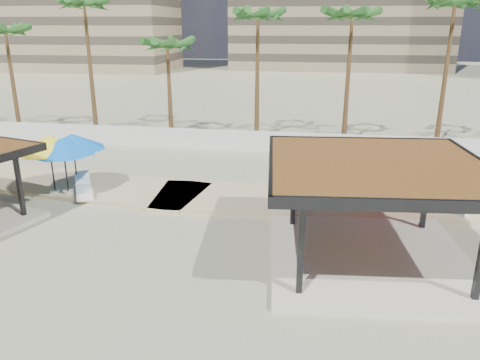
% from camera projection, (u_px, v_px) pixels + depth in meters
% --- Properties ---
extents(ground, '(200.00, 200.00, 0.00)m').
position_uv_depth(ground, '(270.00, 277.00, 14.93)').
color(ground, tan).
rests_on(ground, ground).
extents(promenade, '(44.45, 7.97, 0.24)m').
position_uv_depth(promenade, '(330.00, 197.00, 21.77)').
color(promenade, '#C6B284').
rests_on(promenade, ground).
extents(boundary_wall, '(56.00, 0.30, 1.20)m').
position_uv_depth(boundary_wall, '(297.00, 142.00, 29.72)').
color(boundary_wall, silver).
rests_on(boundary_wall, ground).
extents(pavilion_central, '(7.61, 7.61, 3.52)m').
position_uv_depth(pavilion_central, '(374.00, 203.00, 15.36)').
color(pavilion_central, beige).
rests_on(pavilion_central, ground).
extents(umbrella_a, '(3.46, 3.46, 2.68)m').
position_uv_depth(umbrella_a, '(73.00, 142.00, 21.85)').
color(umbrella_a, beige).
rests_on(umbrella_a, promenade).
extents(umbrella_b, '(3.35, 3.35, 2.74)m').
position_uv_depth(umbrella_b, '(49.00, 144.00, 21.28)').
color(umbrella_b, beige).
rests_on(umbrella_b, promenade).
extents(umbrella_c, '(3.57, 3.57, 2.67)m').
position_uv_depth(umbrella_c, '(405.00, 157.00, 19.33)').
color(umbrella_c, beige).
rests_on(umbrella_c, promenade).
extents(umbrella_f, '(3.01, 3.01, 2.64)m').
position_uv_depth(umbrella_f, '(63.00, 146.00, 21.20)').
color(umbrella_f, beige).
rests_on(umbrella_f, promenade).
extents(lounger_a, '(1.67, 2.21, 0.82)m').
position_uv_depth(lounger_a, '(84.00, 190.00, 21.77)').
color(lounger_a, white).
rests_on(lounger_a, promenade).
extents(lounger_b, '(1.73, 2.13, 0.80)m').
position_uv_depth(lounger_b, '(465.00, 204.00, 20.00)').
color(lounger_b, white).
rests_on(lounger_b, promenade).
extents(lounger_c, '(0.78, 1.90, 0.70)m').
position_uv_depth(lounger_c, '(412.00, 191.00, 21.65)').
color(lounger_c, white).
rests_on(lounger_c, promenade).
extents(palm_a, '(3.00, 3.00, 8.16)m').
position_uv_depth(palm_a, '(6.00, 34.00, 33.18)').
color(palm_a, brown).
rests_on(palm_a, ground).
extents(palm_b, '(3.00, 3.00, 9.93)m').
position_uv_depth(palm_b, '(85.00, 9.00, 32.08)').
color(palm_b, brown).
rests_on(palm_b, ground).
extents(palm_c, '(3.00, 3.00, 7.29)m').
position_uv_depth(palm_c, '(167.00, 48.00, 31.34)').
color(palm_c, brown).
rests_on(palm_c, ground).
extents(palm_d, '(3.00, 3.00, 9.15)m').
position_uv_depth(palm_d, '(258.00, 20.00, 30.59)').
color(palm_d, brown).
rests_on(palm_d, ground).
extents(palm_e, '(3.00, 3.00, 9.14)m').
position_uv_depth(palm_e, '(352.00, 20.00, 29.17)').
color(palm_e, brown).
rests_on(palm_e, ground).
extents(palm_f, '(3.00, 3.00, 9.82)m').
position_uv_depth(palm_f, '(454.00, 8.00, 28.20)').
color(palm_f, brown).
rests_on(palm_f, ground).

